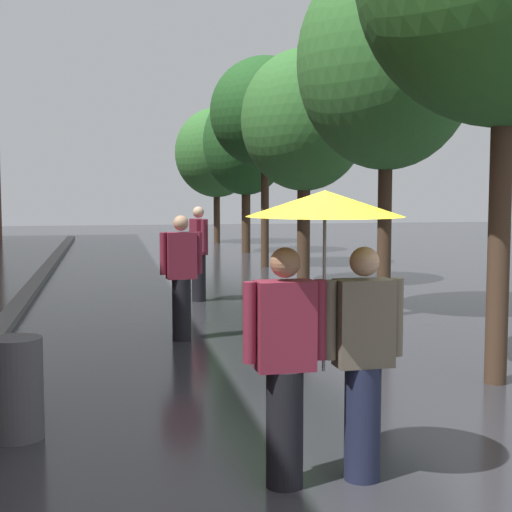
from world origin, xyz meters
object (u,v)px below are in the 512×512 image
at_px(litter_bin, 16,388).
at_px(pedestrian_walking_far, 199,253).
at_px(street_tree_1, 387,62).
at_px(couple_under_umbrella, 325,291).
at_px(street_tree_2, 304,121).
at_px(street_tree_3, 265,113).
at_px(pedestrian_walking_midground, 181,277).
at_px(street_tree_4, 246,143).
at_px(street_tree_5, 217,153).

height_order(litter_bin, pedestrian_walking_far, pedestrian_walking_far).
bearing_deg(street_tree_1, litter_bin, -135.02).
bearing_deg(couple_under_umbrella, street_tree_2, 76.09).
relative_size(street_tree_3, pedestrian_walking_midground, 3.24).
bearing_deg(pedestrian_walking_midground, street_tree_4, 76.18).
height_order(street_tree_1, litter_bin, street_tree_1).
bearing_deg(street_tree_2, street_tree_4, 88.02).
bearing_deg(couple_under_umbrella, pedestrian_walking_midground, 95.44).
height_order(couple_under_umbrella, litter_bin, couple_under_umbrella).
bearing_deg(couple_under_umbrella, pedestrian_walking_far, 88.98).
bearing_deg(pedestrian_walking_midground, litter_bin, -114.25).
relative_size(street_tree_2, street_tree_4, 0.95).
distance_m(street_tree_2, pedestrian_walking_midground, 6.84).
height_order(street_tree_5, pedestrian_walking_midground, street_tree_5).
xyz_separation_m(street_tree_4, pedestrian_walking_midground, (-3.45, -14.03, -2.71)).
height_order(street_tree_1, couple_under_umbrella, street_tree_1).
height_order(street_tree_3, litter_bin, street_tree_3).
xyz_separation_m(street_tree_3, litter_bin, (-4.87, -13.29, -3.67)).
bearing_deg(street_tree_3, street_tree_2, -89.61).
distance_m(street_tree_1, pedestrian_walking_far, 4.79).
relative_size(street_tree_1, street_tree_5, 1.12).
distance_m(litter_bin, pedestrian_walking_midground, 4.26).
height_order(street_tree_5, couple_under_umbrella, street_tree_5).
distance_m(street_tree_3, litter_bin, 14.62).
height_order(street_tree_1, street_tree_2, street_tree_1).
bearing_deg(street_tree_1, street_tree_2, 93.53).
height_order(street_tree_4, street_tree_5, street_tree_4).
xyz_separation_m(street_tree_3, pedestrian_walking_far, (-2.47, -5.86, -3.19)).
distance_m(street_tree_4, couple_under_umbrella, 19.64).
distance_m(couple_under_umbrella, pedestrian_walking_far, 8.84).
bearing_deg(pedestrian_walking_far, street_tree_5, 80.65).
xyz_separation_m(pedestrian_walking_midground, pedestrian_walking_far, (0.66, 3.57, 0.02)).
bearing_deg(street_tree_1, street_tree_5, 90.90).
height_order(street_tree_1, street_tree_4, street_tree_1).
bearing_deg(litter_bin, pedestrian_walking_far, 72.12).
xyz_separation_m(street_tree_1, pedestrian_walking_far, (-2.75, 2.28, -3.19)).
distance_m(street_tree_2, couple_under_umbrella, 11.25).
relative_size(street_tree_1, street_tree_2, 1.15).
xyz_separation_m(litter_bin, pedestrian_walking_far, (2.40, 7.43, 0.48)).
bearing_deg(street_tree_5, street_tree_2, -89.93).
distance_m(street_tree_2, litter_bin, 10.97).
xyz_separation_m(street_tree_1, litter_bin, (-5.15, -5.15, -3.66)).
bearing_deg(pedestrian_walking_midground, pedestrian_walking_far, 79.55).
distance_m(street_tree_1, street_tree_4, 12.75).
relative_size(litter_bin, pedestrian_walking_midground, 0.49).
bearing_deg(litter_bin, street_tree_4, 73.82).
bearing_deg(pedestrian_walking_far, street_tree_2, 37.11).
xyz_separation_m(street_tree_2, street_tree_5, (-0.01, 13.18, -0.05)).
bearing_deg(pedestrian_walking_far, street_tree_1, -39.63).
relative_size(street_tree_2, couple_under_umbrella, 2.45).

